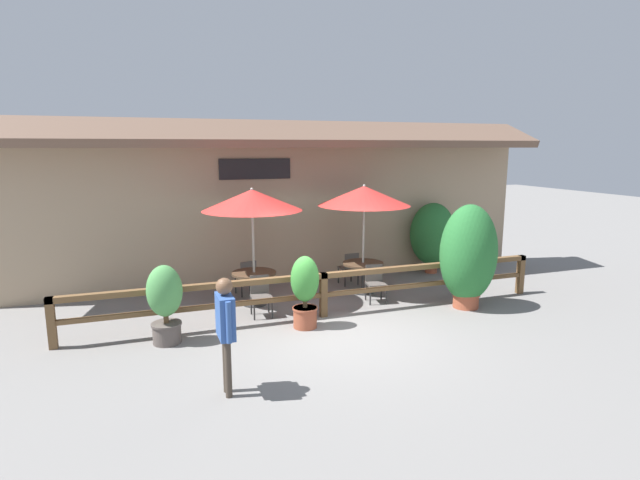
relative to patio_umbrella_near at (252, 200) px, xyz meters
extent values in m
plane|color=slate|center=(1.20, -2.36, -2.39)|extent=(60.00, 60.00, 0.00)
cube|color=tan|center=(1.20, 1.84, -0.59)|extent=(14.00, 0.40, 3.60)
cube|color=brown|center=(1.20, 1.29, 1.48)|extent=(14.28, 1.48, 0.70)
cube|color=black|center=(0.43, 1.61, 0.61)|extent=(1.81, 0.04, 0.51)
cube|color=brown|center=(1.20, -1.31, -1.50)|extent=(10.40, 0.14, 0.11)
cube|color=brown|center=(1.20, -1.31, -1.92)|extent=(10.40, 0.10, 0.09)
cube|color=brown|center=(-3.93, -1.31, -1.92)|extent=(0.14, 0.14, 0.95)
cube|color=brown|center=(1.20, -1.31, -1.92)|extent=(0.14, 0.14, 0.95)
cube|color=brown|center=(6.33, -1.31, -1.92)|extent=(0.14, 0.14, 0.95)
cylinder|color=#B7B2A8|center=(0.00, 0.00, -1.28)|extent=(0.06, 0.06, 2.23)
cone|color=red|center=(0.00, 0.00, 0.00)|extent=(2.22, 2.22, 0.47)
sphere|color=#B2ADA3|center=(0.00, 0.00, 0.24)|extent=(0.07, 0.07, 0.07)
cylinder|color=#4C3826|center=(0.00, 0.00, -1.66)|extent=(1.00, 1.00, 0.05)
cylinder|color=#333333|center=(0.00, 0.00, -2.04)|extent=(0.07, 0.07, 0.71)
cylinder|color=#333333|center=(0.00, 0.00, -2.38)|extent=(0.55, 0.55, 0.03)
cube|color=#514C47|center=(-0.03, -0.86, -1.96)|extent=(0.43, 0.43, 0.05)
cube|color=#514C47|center=(-0.03, -0.67, -1.74)|extent=(0.40, 0.05, 0.40)
cylinder|color=#2D2D2D|center=(-0.23, -1.04, -2.19)|extent=(0.04, 0.04, 0.41)
cylinder|color=#2D2D2D|center=(0.15, -1.06, -2.19)|extent=(0.04, 0.04, 0.41)
cylinder|color=#2D2D2D|center=(-0.22, -0.66, -2.19)|extent=(0.04, 0.04, 0.41)
cylinder|color=#2D2D2D|center=(0.16, -0.68, -2.19)|extent=(0.04, 0.04, 0.41)
cube|color=#514C47|center=(-0.03, 0.86, -1.96)|extent=(0.50, 0.50, 0.05)
cube|color=#514C47|center=(0.01, 0.67, -1.74)|extent=(0.40, 0.12, 0.40)
cylinder|color=#2D2D2D|center=(0.11, 1.09, -2.19)|extent=(0.04, 0.04, 0.41)
cylinder|color=#2D2D2D|center=(-0.26, 1.00, -2.19)|extent=(0.04, 0.04, 0.41)
cylinder|color=#2D2D2D|center=(0.20, 0.72, -2.19)|extent=(0.04, 0.04, 0.41)
cylinder|color=#2D2D2D|center=(-0.17, 0.63, -2.19)|extent=(0.04, 0.04, 0.41)
cylinder|color=#B7B2A8|center=(2.72, 0.04, -1.28)|extent=(0.06, 0.06, 2.23)
cone|color=red|center=(2.72, 0.04, 0.00)|extent=(2.22, 2.22, 0.47)
sphere|color=#B2ADA3|center=(2.72, 0.04, 0.24)|extent=(0.07, 0.07, 0.07)
cylinder|color=#4C3826|center=(2.72, 0.04, -1.66)|extent=(1.00, 1.00, 0.05)
cylinder|color=#333333|center=(2.72, 0.04, -2.04)|extent=(0.07, 0.07, 0.71)
cylinder|color=#333333|center=(2.72, 0.04, -2.38)|extent=(0.55, 0.55, 0.03)
cube|color=#514C47|center=(2.68, -0.79, -1.96)|extent=(0.48, 0.48, 0.05)
cube|color=#514C47|center=(2.71, -0.60, -1.74)|extent=(0.40, 0.10, 0.40)
cylinder|color=#2D2D2D|center=(2.46, -0.94, -2.19)|extent=(0.04, 0.04, 0.41)
cylinder|color=#2D2D2D|center=(2.84, -1.00, -2.19)|extent=(0.04, 0.04, 0.41)
cylinder|color=#2D2D2D|center=(2.52, -0.57, -2.19)|extent=(0.04, 0.04, 0.41)
cylinder|color=#2D2D2D|center=(2.90, -0.63, -2.19)|extent=(0.04, 0.04, 0.41)
cube|color=#514C47|center=(2.68, 0.87, -1.96)|extent=(0.46, 0.46, 0.05)
cube|color=#514C47|center=(2.70, 0.68, -1.74)|extent=(0.40, 0.07, 0.40)
cylinder|color=#2D2D2D|center=(2.85, 1.07, -2.19)|extent=(0.04, 0.04, 0.41)
cylinder|color=#2D2D2D|center=(2.47, 1.04, -2.19)|extent=(0.04, 0.04, 0.41)
cylinder|color=#2D2D2D|center=(2.88, 0.70, -2.19)|extent=(0.04, 0.04, 0.41)
cylinder|color=#2D2D2D|center=(2.51, 0.66, -2.19)|extent=(0.04, 0.04, 0.41)
cylinder|color=#564C47|center=(-2.00, -1.71, -2.20)|extent=(0.51, 0.51, 0.39)
cylinder|color=#564C47|center=(-2.00, -1.71, -2.03)|extent=(0.55, 0.55, 0.04)
cylinder|color=brown|center=(-2.00, -1.71, -1.87)|extent=(0.09, 0.09, 0.29)
ellipsoid|color=#4C934C|center=(-2.00, -1.71, -1.40)|extent=(0.64, 0.57, 0.95)
cylinder|color=#9E4C33|center=(4.43, -1.79, -2.23)|extent=(0.56, 0.56, 0.32)
cylinder|color=#9E4C33|center=(4.43, -1.79, -2.09)|extent=(0.61, 0.61, 0.04)
ellipsoid|color=#287033|center=(4.43, -1.79, -1.15)|extent=(1.28, 1.16, 2.16)
cylinder|color=#9E4C33|center=(0.64, -1.79, -2.19)|extent=(0.47, 0.47, 0.41)
cylinder|color=#9E4C33|center=(0.64, -1.79, -2.00)|extent=(0.51, 0.51, 0.04)
cylinder|color=brown|center=(0.64, -1.79, -1.84)|extent=(0.08, 0.08, 0.27)
ellipsoid|color=#3D8E38|center=(0.64, -1.79, -1.40)|extent=(0.57, 0.51, 0.92)
cylinder|color=#9E4C33|center=(5.39, 1.19, -2.20)|extent=(0.34, 0.34, 0.38)
cylinder|color=#9E4C33|center=(5.39, 1.19, -2.04)|extent=(0.36, 0.36, 0.04)
ellipsoid|color=#287033|center=(5.39, 1.19, -1.27)|extent=(1.29, 1.17, 1.76)
cylinder|color=#42382D|center=(-1.26, -4.11, -1.95)|extent=(0.10, 0.10, 0.88)
cylinder|color=#42382D|center=(-1.26, -3.94, -1.95)|extent=(0.10, 0.10, 0.88)
cube|color=#33569E|center=(-1.26, -4.02, -1.20)|extent=(0.22, 0.48, 0.62)
cylinder|color=#33569E|center=(-1.26, -4.29, -1.20)|extent=(0.08, 0.08, 0.59)
cylinder|color=#33569E|center=(-1.27, -3.76, -1.20)|extent=(0.08, 0.08, 0.59)
sphere|color=brown|center=(-1.26, -4.02, -0.76)|extent=(0.24, 0.24, 0.24)
camera|label=1|loc=(-2.24, -10.81, 1.16)|focal=28.00mm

